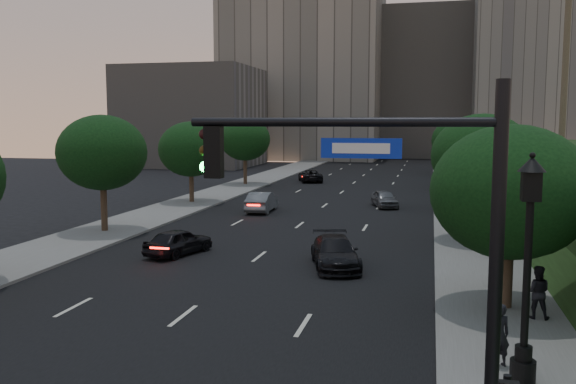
% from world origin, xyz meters
% --- Properties ---
extents(ground, '(160.00, 160.00, 0.00)m').
position_xyz_m(ground, '(0.00, 0.00, 0.00)').
color(ground, black).
rests_on(ground, ground).
extents(road_surface, '(16.00, 140.00, 0.02)m').
position_xyz_m(road_surface, '(0.00, 30.00, 0.01)').
color(road_surface, black).
rests_on(road_surface, ground).
extents(sidewalk_right, '(4.50, 140.00, 0.15)m').
position_xyz_m(sidewalk_right, '(10.25, 30.00, 0.07)').
color(sidewalk_right, slate).
rests_on(sidewalk_right, ground).
extents(sidewalk_left, '(4.50, 140.00, 0.15)m').
position_xyz_m(sidewalk_left, '(-10.25, 30.00, 0.07)').
color(sidewalk_left, slate).
rests_on(sidewalk_left, ground).
extents(parapet_wall, '(0.35, 90.00, 0.70)m').
position_xyz_m(parapet_wall, '(13.50, 28.00, 4.35)').
color(parapet_wall, slate).
rests_on(parapet_wall, embankment).
extents(office_block_left, '(26.00, 20.00, 32.00)m').
position_xyz_m(office_block_left, '(-14.00, 92.00, 16.00)').
color(office_block_left, gray).
rests_on(office_block_left, ground).
extents(office_block_mid, '(22.00, 18.00, 26.00)m').
position_xyz_m(office_block_mid, '(6.00, 102.00, 13.00)').
color(office_block_mid, gray).
rests_on(office_block_mid, ground).
extents(office_block_right, '(20.00, 22.00, 36.00)m').
position_xyz_m(office_block_right, '(24.00, 96.00, 18.00)').
color(office_block_right, gray).
rests_on(office_block_right, ground).
extents(office_block_filler, '(18.00, 16.00, 14.00)m').
position_xyz_m(office_block_filler, '(-26.00, 70.00, 7.00)').
color(office_block_filler, gray).
rests_on(office_block_filler, ground).
extents(tree_right_a, '(5.20, 5.20, 6.24)m').
position_xyz_m(tree_right_a, '(10.30, 8.00, 4.02)').
color(tree_right_a, '#38281C').
rests_on(tree_right_a, ground).
extents(tree_right_b, '(5.20, 5.20, 6.74)m').
position_xyz_m(tree_right_b, '(10.30, 20.00, 4.52)').
color(tree_right_b, '#38281C').
rests_on(tree_right_b, ground).
extents(tree_right_c, '(5.20, 5.20, 6.24)m').
position_xyz_m(tree_right_c, '(10.30, 33.00, 4.02)').
color(tree_right_c, '#38281C').
rests_on(tree_right_c, ground).
extents(tree_right_d, '(5.20, 5.20, 6.74)m').
position_xyz_m(tree_right_d, '(10.30, 47.00, 4.52)').
color(tree_right_d, '#38281C').
rests_on(tree_right_d, ground).
extents(tree_right_e, '(5.20, 5.20, 6.24)m').
position_xyz_m(tree_right_e, '(10.30, 62.00, 4.02)').
color(tree_right_e, '#38281C').
rests_on(tree_right_e, ground).
extents(tree_left_b, '(5.00, 5.00, 6.71)m').
position_xyz_m(tree_left_b, '(-10.30, 18.00, 4.58)').
color(tree_left_b, '#38281C').
rests_on(tree_left_b, ground).
extents(tree_left_c, '(5.00, 5.00, 6.34)m').
position_xyz_m(tree_left_c, '(-10.30, 31.00, 4.21)').
color(tree_left_c, '#38281C').
rests_on(tree_left_c, ground).
extents(tree_left_d, '(5.00, 5.00, 6.71)m').
position_xyz_m(tree_left_d, '(-10.30, 45.00, 4.58)').
color(tree_left_d, '#38281C').
rests_on(tree_left_d, ground).
extents(traffic_signal_mast, '(5.68, 0.56, 7.00)m').
position_xyz_m(traffic_signal_mast, '(7.75, -2.37, 3.67)').
color(traffic_signal_mast, black).
rests_on(traffic_signal_mast, ground).
extents(street_lamp, '(0.64, 0.64, 5.62)m').
position_xyz_m(street_lamp, '(9.98, 1.81, 2.63)').
color(street_lamp, black).
rests_on(street_lamp, ground).
extents(sedan_near_left, '(2.57, 4.05, 1.28)m').
position_xyz_m(sedan_near_left, '(-3.87, 13.60, 0.64)').
color(sedan_near_left, black).
rests_on(sedan_near_left, ground).
extents(sedan_mid_left, '(1.70, 4.40, 1.43)m').
position_xyz_m(sedan_mid_left, '(-3.78, 27.96, 0.71)').
color(sedan_mid_left, slate).
rests_on(sedan_mid_left, ground).
extents(sedan_far_left, '(3.53, 5.09, 1.29)m').
position_xyz_m(sedan_far_left, '(-4.63, 49.81, 0.65)').
color(sedan_far_left, black).
rests_on(sedan_far_left, ground).
extents(sedan_near_right, '(3.03, 4.90, 1.32)m').
position_xyz_m(sedan_near_right, '(3.78, 12.79, 0.66)').
color(sedan_near_right, black).
rests_on(sedan_near_right, ground).
extents(sedan_far_right, '(2.57, 4.02, 1.27)m').
position_xyz_m(sedan_far_right, '(4.44, 32.23, 0.64)').
color(sedan_far_right, '#56595D').
rests_on(sedan_far_right, ground).
extents(pedestrian_a, '(0.70, 0.58, 1.63)m').
position_xyz_m(pedestrian_a, '(9.51, 2.73, 0.97)').
color(pedestrian_a, black).
rests_on(pedestrian_a, sidewalk_right).
extents(pedestrian_b, '(0.88, 0.72, 1.69)m').
position_xyz_m(pedestrian_b, '(11.08, 6.99, 0.99)').
color(pedestrian_b, black).
rests_on(pedestrian_b, sidewalk_right).
extents(pedestrian_c, '(0.90, 0.38, 1.54)m').
position_xyz_m(pedestrian_c, '(10.61, 15.74, 0.92)').
color(pedestrian_c, black).
rests_on(pedestrian_c, sidewalk_right).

